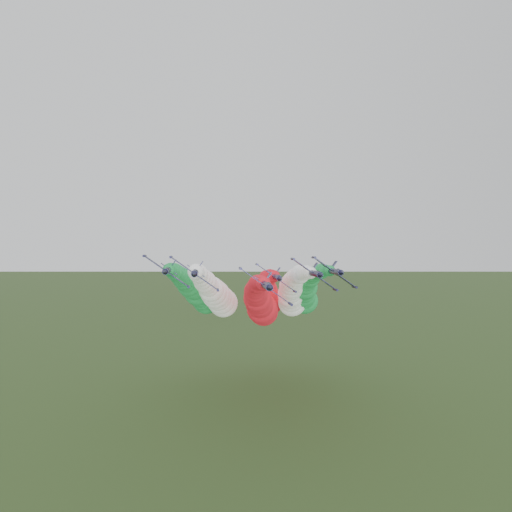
# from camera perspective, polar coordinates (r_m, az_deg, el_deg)

# --- Properties ---
(ground) EXTENTS (3000.00, 3000.00, 0.00)m
(ground) POSITION_cam_1_polar(r_m,az_deg,el_deg) (113.11, -0.48, -23.33)
(ground) COLOR #405927
(ground) RESTS_ON ground
(jet_lead) EXTENTS (17.43, 84.24, 21.92)m
(jet_lead) POSITION_cam_1_polar(r_m,az_deg,el_deg) (145.18, 0.47, -5.39)
(jet_lead) COLOR black
(jet_lead) RESTS_ON ground
(jet_inner_left) EXTENTS (17.55, 84.35, 22.04)m
(jet_inner_left) POSITION_cam_1_polar(r_m,az_deg,el_deg) (152.89, -4.63, -4.37)
(jet_inner_left) COLOR black
(jet_inner_left) RESTS_ON ground
(jet_inner_right) EXTENTS (17.62, 84.43, 22.11)m
(jet_inner_right) POSITION_cam_1_polar(r_m,az_deg,el_deg) (158.15, 4.14, -4.26)
(jet_inner_right) COLOR black
(jet_inner_right) RESTS_ON ground
(jet_outer_left) EXTENTS (17.41, 84.21, 21.90)m
(jet_outer_left) POSITION_cam_1_polar(r_m,az_deg,el_deg) (158.63, -6.84, -4.03)
(jet_outer_left) COLOR black
(jet_outer_left) RESTS_ON ground
(jet_outer_right) EXTENTS (17.55, 84.36, 22.04)m
(jet_outer_right) POSITION_cam_1_polar(r_m,az_deg,el_deg) (163.40, 5.71, -4.09)
(jet_outer_right) COLOR black
(jet_outer_right) RESTS_ON ground
(jet_trail) EXTENTS (17.38, 84.18, 21.87)m
(jet_trail) POSITION_cam_1_polar(r_m,az_deg,el_deg) (171.10, 1.37, -4.35)
(jet_trail) COLOR black
(jet_trail) RESTS_ON ground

